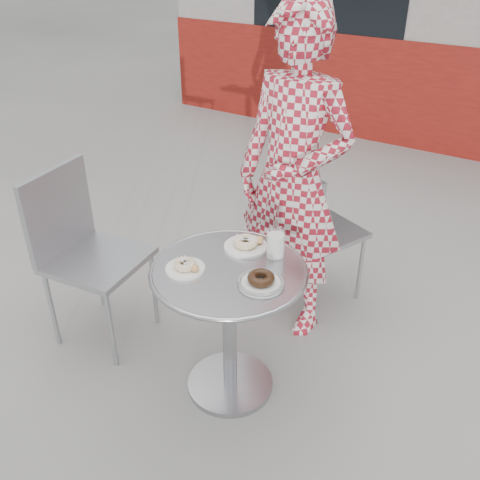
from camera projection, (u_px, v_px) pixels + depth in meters
The scene contains 9 objects.
ground at pixel (228, 380), 2.63m from camera, with size 60.00×60.00×0.00m, color #A4A19C.
bistro_table at pixel (229, 301), 2.33m from camera, with size 0.68×0.68×0.68m.
chair_far at pixel (316, 257), 3.10m from camera, with size 0.54×0.54×0.86m.
chair_left at pixel (101, 289), 2.80m from camera, with size 0.49×0.49×0.93m.
seated_person at pixel (293, 180), 2.63m from camera, with size 0.62×0.40×1.69m, color maroon.
plate_far at pixel (246, 244), 2.39m from camera, with size 0.19×0.19×0.05m.
plate_near at pixel (186, 266), 2.24m from camera, with size 0.17×0.17×0.04m.
plate_checker at pixel (261, 281), 2.15m from camera, with size 0.19×0.19×0.05m.
milk_cup at pixel (276, 244), 2.31m from camera, with size 0.08×0.08×0.13m.
Camera 1 is at (1.05, -1.58, 1.94)m, focal length 40.00 mm.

